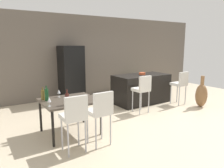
% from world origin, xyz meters
% --- Properties ---
extents(ground_plane, '(10.00, 10.00, 0.00)m').
position_xyz_m(ground_plane, '(0.00, 0.00, 0.00)').
color(ground_plane, beige).
extents(back_wall, '(10.00, 0.12, 2.90)m').
position_xyz_m(back_wall, '(0.00, 2.61, 1.45)').
color(back_wall, '#665B51').
rests_on(back_wall, ground_plane).
extents(kitchen_island, '(1.80, 0.91, 0.92)m').
position_xyz_m(kitchen_island, '(0.64, 0.65, 0.46)').
color(kitchen_island, black).
rests_on(kitchen_island, ground_plane).
extents(bar_chair_left, '(0.40, 0.40, 1.05)m').
position_xyz_m(bar_chair_left, '(-0.03, -0.18, 0.70)').
color(bar_chair_left, silver).
rests_on(bar_chair_left, ground_plane).
extents(bar_chair_middle, '(0.42, 0.42, 1.05)m').
position_xyz_m(bar_chair_middle, '(1.53, -0.18, 0.70)').
color(bar_chair_middle, silver).
rests_on(bar_chair_middle, ground_plane).
extents(dining_table, '(1.15, 0.99, 0.74)m').
position_xyz_m(dining_table, '(-2.24, -0.42, 0.67)').
color(dining_table, '#4C4238').
rests_on(dining_table, ground_plane).
extents(dining_chair_near, '(0.41, 0.41, 1.05)m').
position_xyz_m(dining_chair_near, '(-2.50, -1.27, 0.70)').
color(dining_chair_near, silver).
rests_on(dining_chair_near, ground_plane).
extents(dining_chair_far, '(0.41, 0.41, 1.05)m').
position_xyz_m(dining_chair_far, '(-1.98, -1.27, 0.70)').
color(dining_chair_far, silver).
rests_on(dining_chair_far, ground_plane).
extents(wine_bottle_inner, '(0.08, 0.08, 0.32)m').
position_xyz_m(wine_bottle_inner, '(-2.67, -0.25, 0.87)').
color(wine_bottle_inner, '#194723').
rests_on(wine_bottle_inner, dining_table).
extents(wine_bottle_middle, '(0.08, 0.08, 0.27)m').
position_xyz_m(wine_bottle_middle, '(-2.72, -0.14, 0.85)').
color(wine_bottle_middle, brown).
rests_on(wine_bottle_middle, dining_table).
extents(wine_bottle_near, '(0.08, 0.08, 0.30)m').
position_xyz_m(wine_bottle_near, '(-2.43, -0.76, 0.86)').
color(wine_bottle_near, '#471E19').
rests_on(wine_bottle_near, dining_table).
extents(wine_glass_left, '(0.07, 0.07, 0.17)m').
position_xyz_m(wine_glass_left, '(-2.36, -0.08, 0.86)').
color(wine_glass_left, silver).
rests_on(wine_glass_left, dining_table).
extents(wine_glass_right, '(0.07, 0.07, 0.17)m').
position_xyz_m(wine_glass_right, '(-2.74, -0.67, 0.86)').
color(wine_glass_right, silver).
rests_on(wine_glass_right, dining_table).
extents(refrigerator, '(0.72, 0.68, 1.84)m').
position_xyz_m(refrigerator, '(-1.15, 2.17, 0.92)').
color(refrigerator, black).
rests_on(refrigerator, ground_plane).
extents(fruit_bowl, '(0.21, 0.21, 0.07)m').
position_xyz_m(fruit_bowl, '(0.68, 0.66, 0.96)').
color(fruit_bowl, '#C6512D').
rests_on(fruit_bowl, kitchen_island).
extents(floor_vase, '(0.35, 0.35, 0.96)m').
position_xyz_m(floor_vase, '(1.87, -0.72, 0.37)').
color(floor_vase, brown).
rests_on(floor_vase, ground_plane).
extents(potted_plant, '(0.39, 0.39, 0.59)m').
position_xyz_m(potted_plant, '(1.66, 2.16, 0.35)').
color(potted_plant, '#38383D').
rests_on(potted_plant, ground_plane).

